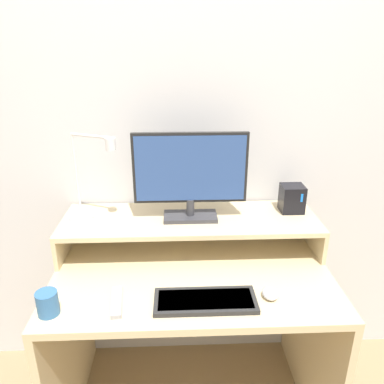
{
  "coord_description": "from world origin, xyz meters",
  "views": [
    {
      "loc": [
        -0.06,
        -1.0,
        1.67
      ],
      "look_at": [
        0.0,
        0.4,
        1.12
      ],
      "focal_mm": 35.0,
      "sensor_mm": 36.0,
      "label": 1
    }
  ],
  "objects": [
    {
      "name": "desk",
      "position": [
        0.0,
        0.36,
        0.54
      ],
      "size": [
        1.16,
        0.73,
        0.78
      ],
      "color": "beige",
      "rests_on": "ground_plane"
    },
    {
      "name": "remote_control",
      "position": [
        -0.29,
        0.15,
        0.79
      ],
      "size": [
        0.06,
        0.18,
        0.02
      ],
      "color": "#99999E",
      "rests_on": "desk"
    },
    {
      "name": "router_dock",
      "position": [
        0.48,
        0.6,
        1.0
      ],
      "size": [
        0.1,
        0.1,
        0.13
      ],
      "color": "black",
      "rests_on": "monitor_shelf"
    },
    {
      "name": "wall_back",
      "position": [
        0.0,
        0.76,
        1.25
      ],
      "size": [
        6.0,
        0.05,
        2.5
      ],
      "color": "silver",
      "rests_on": "ground_plane"
    },
    {
      "name": "mug",
      "position": [
        -0.52,
        0.1,
        0.82
      ],
      "size": [
        0.08,
        0.08,
        0.09
      ],
      "color": "#33669E",
      "rests_on": "desk"
    },
    {
      "name": "monitor_shelf",
      "position": [
        0.0,
        0.55,
        0.91
      ],
      "size": [
        1.16,
        0.36,
        0.16
      ],
      "color": "beige",
      "rests_on": "desk"
    },
    {
      "name": "desk_lamp",
      "position": [
        -0.44,
        0.54,
        1.11
      ],
      "size": [
        0.25,
        0.15,
        0.39
      ],
      "color": "silver",
      "rests_on": "monitor_shelf"
    },
    {
      "name": "mouse",
      "position": [
        0.29,
        0.16,
        0.8
      ],
      "size": [
        0.06,
        0.08,
        0.03
      ],
      "color": "silver",
      "rests_on": "desk"
    },
    {
      "name": "monitor",
      "position": [
        0.0,
        0.54,
        1.15
      ],
      "size": [
        0.5,
        0.12,
        0.4
      ],
      "color": "#38383D",
      "rests_on": "monitor_shelf"
    },
    {
      "name": "keyboard",
      "position": [
        0.04,
        0.14,
        0.79
      ],
      "size": [
        0.38,
        0.15,
        0.02
      ],
      "color": "#282828",
      "rests_on": "desk"
    }
  ]
}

